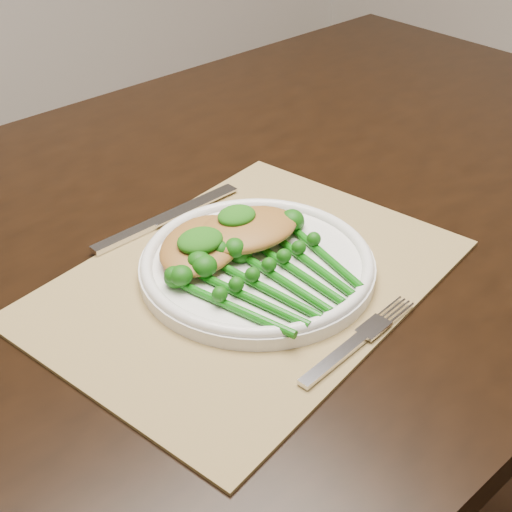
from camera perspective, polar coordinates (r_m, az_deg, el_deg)
floor at (r=1.52m, az=0.21°, el=-18.61°), size 4.00×4.00×0.00m
dining_table at (r=1.15m, az=-1.31°, el=-12.47°), size 1.67×1.04×0.75m
placemat at (r=0.79m, az=-0.59°, el=-1.92°), size 0.52×0.43×0.00m
dinner_plate at (r=0.79m, az=0.10°, el=-0.62°), size 0.26×0.26×0.02m
knife at (r=0.88m, az=-8.17°, el=2.60°), size 0.22×0.04×0.01m
fork at (r=0.72m, az=8.72°, el=-6.22°), size 0.17×0.04×0.01m
chicken_fillet_left at (r=0.80m, az=-4.36°, el=0.91°), size 0.15×0.14×0.03m
chicken_fillet_right at (r=0.81m, az=-0.80°, el=2.13°), size 0.13×0.10×0.02m
pesto_dollop_left at (r=0.78m, az=-4.49°, el=1.25°), size 0.05×0.04×0.02m
pesto_dollop_right at (r=0.81m, az=-1.56°, el=3.25°), size 0.05×0.04×0.02m
broccolini_bundle at (r=0.75m, az=2.13°, el=-1.97°), size 0.18×0.19×0.04m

